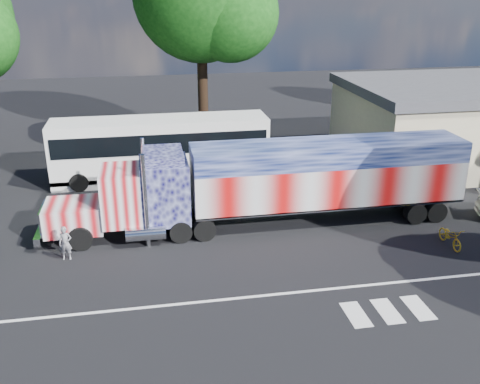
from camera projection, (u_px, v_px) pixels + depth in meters
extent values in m
plane|color=black|center=(252.00, 258.00, 23.03)|extent=(100.00, 100.00, 0.00)
cube|color=silver|center=(268.00, 295.00, 20.28)|extent=(30.00, 0.15, 0.01)
cube|color=silver|center=(356.00, 314.00, 19.10)|extent=(0.70, 1.60, 0.01)
cube|color=silver|center=(387.00, 311.00, 19.30)|extent=(0.70, 1.60, 0.01)
cube|color=silver|center=(418.00, 308.00, 19.50)|extent=(0.70, 1.60, 0.01)
cube|color=black|center=(145.00, 221.00, 24.97)|extent=(8.85, 0.98, 0.30)
cube|color=#DA8084|center=(74.00, 216.00, 24.27)|extent=(2.56, 2.16, 1.28)
cube|color=silver|center=(44.00, 218.00, 24.05)|extent=(0.12, 1.87, 1.14)
cube|color=silver|center=(41.00, 231.00, 24.25)|extent=(0.30, 2.46, 0.35)
cube|color=#DA8084|center=(121.00, 195.00, 24.31)|extent=(1.77, 2.46, 2.46)
cube|color=black|center=(102.00, 187.00, 24.00)|extent=(0.06, 2.07, 0.89)
cube|color=#484A7D|center=(165.00, 190.00, 24.60)|extent=(2.16, 2.46, 2.85)
cube|color=#484A7D|center=(163.00, 156.00, 24.01)|extent=(1.77, 2.36, 0.49)
cylinder|color=silver|center=(145.00, 182.00, 25.64)|extent=(0.20, 0.20, 4.33)
cylinder|color=silver|center=(146.00, 202.00, 23.26)|extent=(0.20, 0.20, 4.33)
cylinder|color=silver|center=(145.00, 211.00, 26.16)|extent=(1.77, 0.65, 0.65)
cylinder|color=silver|center=(146.00, 233.00, 23.82)|extent=(1.77, 0.65, 0.65)
cylinder|color=black|center=(80.00, 239.00, 23.56)|extent=(1.08, 0.34, 1.08)
cylinder|color=black|center=(85.00, 219.00, 25.54)|extent=(1.08, 0.34, 1.08)
cylinder|color=black|center=(181.00, 231.00, 24.35)|extent=(1.02, 0.54, 1.02)
cylinder|color=black|center=(178.00, 213.00, 26.25)|extent=(1.02, 0.54, 1.02)
cylinder|color=black|center=(204.00, 229.00, 24.54)|extent=(1.02, 0.54, 1.02)
cylinder|color=black|center=(199.00, 211.00, 26.43)|extent=(1.02, 0.54, 1.02)
cube|color=black|center=(326.00, 203.00, 26.36)|extent=(12.79, 1.08, 0.30)
cube|color=#D17272|center=(328.00, 181.00, 25.95)|extent=(13.18, 2.56, 1.97)
cube|color=#44518B|center=(330.00, 152.00, 25.41)|extent=(13.18, 2.56, 0.98)
cube|color=silver|center=(327.00, 200.00, 26.31)|extent=(13.18, 2.56, 0.12)
cube|color=silver|center=(454.00, 164.00, 26.87)|extent=(0.04, 2.46, 2.85)
cylinder|color=black|center=(415.00, 213.00, 26.27)|extent=(1.02, 0.54, 1.02)
cylinder|color=black|center=(396.00, 197.00, 28.17)|extent=(1.02, 0.54, 1.02)
cylinder|color=black|center=(435.00, 211.00, 26.45)|extent=(1.02, 0.54, 1.02)
cylinder|color=black|center=(415.00, 196.00, 28.35)|extent=(1.02, 0.54, 1.02)
cube|color=white|center=(161.00, 149.00, 31.74)|extent=(12.62, 2.74, 3.68)
cube|color=black|center=(160.00, 138.00, 31.49)|extent=(12.20, 2.80, 1.16)
cube|color=black|center=(162.00, 171.00, 32.24)|extent=(12.62, 2.74, 0.26)
cube|color=black|center=(50.00, 152.00, 30.63)|extent=(0.06, 2.42, 1.47)
cylinder|color=black|center=(79.00, 182.00, 30.23)|extent=(1.05, 0.32, 1.05)
cylinder|color=black|center=(83.00, 168.00, 32.63)|extent=(1.05, 0.32, 1.05)
cylinder|color=black|center=(217.00, 174.00, 31.54)|extent=(1.05, 0.32, 1.05)
cylinder|color=black|center=(211.00, 161.00, 33.95)|extent=(1.05, 0.32, 1.05)
cylinder|color=black|center=(233.00, 173.00, 31.70)|extent=(1.05, 0.32, 1.05)
cylinder|color=black|center=(226.00, 160.00, 34.11)|extent=(1.05, 0.32, 1.05)
cube|color=#1E5926|center=(443.00, 150.00, 29.61)|extent=(1.60, 0.08, 1.20)
imported|color=slate|center=(65.00, 243.00, 22.68)|extent=(0.57, 0.39, 1.50)
imported|color=gold|center=(450.00, 236.00, 23.94)|extent=(0.63, 1.78, 0.93)
cylinder|color=black|center=(203.00, 89.00, 37.10)|extent=(0.70, 0.70, 8.32)
sphere|color=#154D12|center=(231.00, 14.00, 34.33)|extent=(6.22, 6.22, 6.22)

